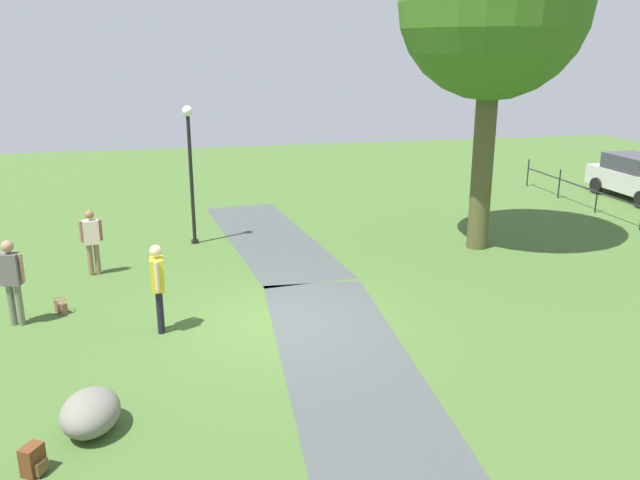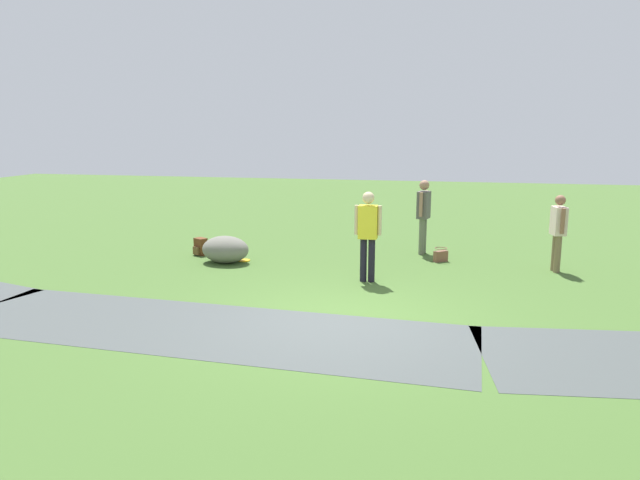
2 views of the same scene
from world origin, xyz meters
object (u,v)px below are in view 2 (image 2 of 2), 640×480
object	(u,v)px
man_near_boulder	(558,228)
passerby_on_path	(368,230)
lawn_boulder	(225,249)
backpack_by_boulder	(200,247)
frisbee_on_grass	(244,260)
handbag_on_grass	(441,255)
woman_with_handbag	(423,211)

from	to	relation	value
man_near_boulder	passerby_on_path	world-z (taller)	passerby_on_path
man_near_boulder	passerby_on_path	distance (m)	4.04
lawn_boulder	passerby_on_path	bearing A→B (deg)	164.22
backpack_by_boulder	frisbee_on_grass	world-z (taller)	backpack_by_boulder
handbag_on_grass	backpack_by_boulder	world-z (taller)	backpack_by_boulder
frisbee_on_grass	woman_with_handbag	bearing A→B (deg)	-157.46
lawn_boulder	passerby_on_path	distance (m)	3.47
frisbee_on_grass	man_near_boulder	bearing A→B (deg)	-176.23
lawn_boulder	woman_with_handbag	bearing A→B (deg)	-156.18
handbag_on_grass	frisbee_on_grass	distance (m)	4.38
lawn_boulder	passerby_on_path	xyz separation A→B (m)	(-3.27, 0.92, 0.72)
lawn_boulder	handbag_on_grass	distance (m)	4.77
woman_with_handbag	man_near_boulder	world-z (taller)	woman_with_handbag
woman_with_handbag	backpack_by_boulder	size ratio (longest dim) A/B	4.34
man_near_boulder	lawn_boulder	bearing A→B (deg)	5.64
lawn_boulder	man_near_boulder	distance (m)	7.03
woman_with_handbag	backpack_by_boulder	xyz separation A→B (m)	(5.06, 1.24, -0.82)
passerby_on_path	backpack_by_boulder	xyz separation A→B (m)	(4.12, -1.54, -0.82)
woman_with_handbag	frisbee_on_grass	world-z (taller)	woman_with_handbag
backpack_by_boulder	man_near_boulder	bearing A→B (deg)	-179.45
lawn_boulder	man_near_boulder	xyz separation A→B (m)	(-6.97, -0.69, 0.62)
man_near_boulder	passerby_on_path	xyz separation A→B (m)	(3.70, 1.61, 0.10)
woman_with_handbag	handbag_on_grass	xyz separation A→B (m)	(-0.44, 0.74, -0.87)
backpack_by_boulder	frisbee_on_grass	bearing A→B (deg)	163.27
woman_with_handbag	man_near_boulder	bearing A→B (deg)	157.18
passerby_on_path	backpack_by_boulder	distance (m)	4.48
handbag_on_grass	man_near_boulder	bearing A→B (deg)	169.77
woman_with_handbag	backpack_by_boulder	bearing A→B (deg)	13.78
passerby_on_path	handbag_on_grass	xyz separation A→B (m)	(-1.37, -2.03, -0.88)
handbag_on_grass	woman_with_handbag	bearing A→B (deg)	-59.61
man_near_boulder	handbag_on_grass	distance (m)	2.49
man_near_boulder	backpack_by_boulder	bearing A→B (deg)	0.55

